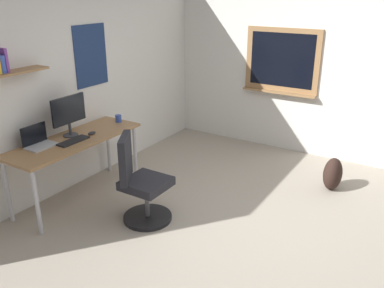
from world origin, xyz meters
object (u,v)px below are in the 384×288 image
at_px(desk, 75,145).
at_px(office_chair, 140,185).
at_px(keyboard, 73,141).
at_px(computer_mouse, 92,133).
at_px(backpack, 333,174).
at_px(laptop, 38,141).
at_px(coffee_mug, 118,118).
at_px(monitor_primary, 69,113).

xyz_separation_m(desk, office_chair, (0.01, -0.92, -0.26)).
bearing_deg(keyboard, desk, 41.66).
relative_size(computer_mouse, backpack, 0.25).
bearing_deg(desk, computer_mouse, -20.03).
bearing_deg(laptop, coffee_mug, -8.60).
bearing_deg(computer_mouse, laptop, 159.30).
bearing_deg(backpack, monitor_primary, 124.48).
height_order(monitor_primary, computer_mouse, monitor_primary).
bearing_deg(laptop, computer_mouse, -20.70).
xyz_separation_m(coffee_mug, backpack, (1.08, -2.44, -0.59)).
distance_m(coffee_mug, backpack, 2.73).
height_order(keyboard, computer_mouse, computer_mouse).
bearing_deg(desk, keyboard, -138.34).
height_order(desk, office_chair, office_chair).
relative_size(monitor_primary, keyboard, 1.25).
xyz_separation_m(office_chair, computer_mouse, (0.19, 0.84, 0.36)).
distance_m(monitor_primary, keyboard, 0.33).
height_order(desk, backpack, desk).
relative_size(computer_mouse, coffee_mug, 1.13).
xyz_separation_m(monitor_primary, backpack, (1.75, -2.55, -0.81)).
xyz_separation_m(office_chair, coffee_mug, (0.71, 0.89, 0.38)).
bearing_deg(monitor_primary, keyboard, -126.47).
relative_size(office_chair, computer_mouse, 9.13).
height_order(desk, computer_mouse, computer_mouse).
bearing_deg(laptop, desk, -21.06).
height_order(office_chair, computer_mouse, office_chair).
relative_size(monitor_primary, coffee_mug, 5.04).
xyz_separation_m(computer_mouse, backpack, (1.60, -2.39, -0.56)).
height_order(office_chair, monitor_primary, monitor_primary).
distance_m(keyboard, computer_mouse, 0.28).
height_order(laptop, monitor_primary, monitor_primary).
bearing_deg(keyboard, computer_mouse, 0.00).
relative_size(coffee_mug, backpack, 0.23).
height_order(desk, laptop, laptop).
bearing_deg(office_chair, keyboard, 95.99).
height_order(desk, keyboard, keyboard).
bearing_deg(backpack, computer_mouse, 123.75).
relative_size(keyboard, coffee_mug, 4.02).
xyz_separation_m(keyboard, computer_mouse, (0.28, 0.00, 0.01)).
bearing_deg(monitor_primary, computer_mouse, -46.28).
distance_m(monitor_primary, coffee_mug, 0.72).
xyz_separation_m(desk, keyboard, (-0.08, -0.07, 0.08)).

